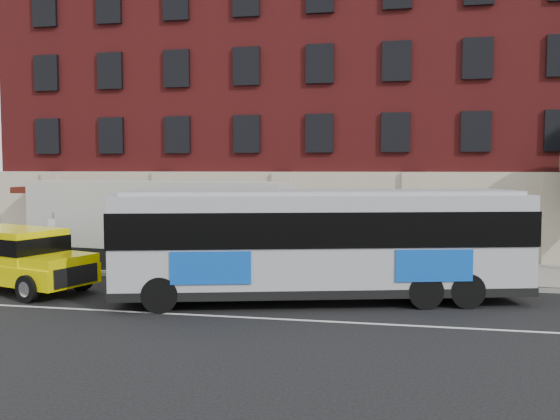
% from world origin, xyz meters
% --- Properties ---
extents(ground, '(120.00, 120.00, 0.00)m').
position_xyz_m(ground, '(0.00, 0.00, 0.00)').
color(ground, black).
rests_on(ground, ground).
extents(sidewalk, '(60.00, 6.00, 0.15)m').
position_xyz_m(sidewalk, '(0.00, 9.00, 0.07)').
color(sidewalk, '#9C988E').
rests_on(sidewalk, ground).
extents(kerb, '(60.00, 0.25, 0.15)m').
position_xyz_m(kerb, '(0.00, 6.00, 0.07)').
color(kerb, '#9C988E').
rests_on(kerb, ground).
extents(lane_line, '(60.00, 0.12, 0.01)m').
position_xyz_m(lane_line, '(0.00, 0.50, 0.01)').
color(lane_line, silver).
rests_on(lane_line, ground).
extents(building, '(30.00, 12.10, 15.00)m').
position_xyz_m(building, '(-0.01, 16.92, 7.58)').
color(building, maroon).
rests_on(building, sidewalk).
extents(sign_pole, '(0.30, 0.20, 2.50)m').
position_xyz_m(sign_pole, '(-8.50, 6.15, 1.45)').
color(sign_pole, slate).
rests_on(sign_pole, ground).
extents(city_bus, '(13.46, 6.11, 3.61)m').
position_xyz_m(city_bus, '(3.01, 3.05, 1.99)').
color(city_bus, '#A4A8AF').
rests_on(city_bus, ground).
extents(yellow_suv, '(5.89, 3.80, 2.19)m').
position_xyz_m(yellow_suv, '(-7.81, 2.71, 1.26)').
color(yellow_suv, '#FBEF00').
rests_on(yellow_suv, ground).
extents(shipping_container, '(11.55, 3.78, 3.78)m').
position_xyz_m(shipping_container, '(-4.40, 7.23, 1.87)').
color(shipping_container, black).
rests_on(shipping_container, ground).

